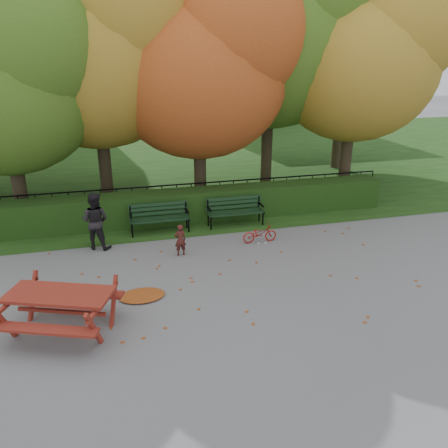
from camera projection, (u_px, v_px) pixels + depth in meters
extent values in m
plane|color=slate|center=(233.00, 282.00, 10.44)|extent=(90.00, 90.00, 0.00)
plane|color=black|center=(161.00, 159.00, 23.09)|extent=(90.00, 90.00, 0.00)
cube|color=#BAA694|center=(235.00, 45.00, 35.48)|extent=(9.00, 6.00, 12.00)
cube|color=black|center=(196.00, 205.00, 14.33)|extent=(13.00, 0.90, 1.00)
cube|color=black|center=(192.00, 209.00, 15.20)|extent=(14.00, 0.04, 0.04)
cube|color=black|center=(191.00, 184.00, 14.87)|extent=(14.00, 0.04, 0.04)
cylinder|color=black|center=(102.00, 205.00, 14.34)|extent=(0.03, 0.03, 1.00)
cylinder|color=black|center=(192.00, 198.00, 15.05)|extent=(0.03, 0.03, 1.00)
cylinder|color=black|center=(273.00, 191.00, 15.76)|extent=(0.03, 0.03, 1.00)
cylinder|color=black|center=(360.00, 185.00, 16.58)|extent=(0.03, 0.03, 1.00)
cylinder|color=black|center=(18.00, 182.00, 13.91)|extent=(0.44, 0.44, 2.62)
ellipsoid|color=#315817|center=(2.00, 90.00, 12.91)|extent=(5.60, 5.60, 5.04)
sphere|color=#315817|center=(27.00, 44.00, 12.06)|extent=(4.20, 4.20, 4.20)
cylinder|color=black|center=(105.00, 161.00, 15.54)|extent=(0.44, 0.44, 3.15)
ellipsoid|color=olive|center=(95.00, 60.00, 14.33)|extent=(6.40, 6.40, 5.76)
sphere|color=olive|center=(127.00, 10.00, 13.36)|extent=(4.80, 4.80, 4.80)
cylinder|color=black|center=(200.00, 165.00, 15.66)|extent=(0.44, 0.44, 2.80)
ellipsoid|color=#96390E|center=(198.00, 77.00, 14.59)|extent=(6.00, 6.00, 5.40)
sphere|color=#96390E|center=(235.00, 33.00, 13.67)|extent=(4.50, 4.50, 4.50)
cylinder|color=black|center=(267.00, 145.00, 17.42)|extent=(0.44, 0.44, 3.50)
ellipsoid|color=#315817|center=(270.00, 44.00, 16.07)|extent=(6.80, 6.80, 6.12)
cylinder|color=black|center=(346.00, 156.00, 16.79)|extent=(0.44, 0.44, 2.97)
ellipsoid|color=olive|center=(355.00, 68.00, 15.65)|extent=(5.80, 5.80, 5.22)
sphere|color=olive|center=(397.00, 27.00, 14.77)|extent=(4.35, 4.35, 4.35)
cylinder|color=black|center=(338.00, 135.00, 20.80)|extent=(0.44, 0.44, 3.15)
ellipsoid|color=#315817|center=(345.00, 59.00, 19.59)|extent=(6.00, 6.00, 5.40)
sphere|color=#315817|center=(379.00, 26.00, 18.68)|extent=(4.50, 4.50, 4.50)
cube|color=black|center=(161.00, 221.00, 13.07)|extent=(1.80, 0.12, 0.04)
cube|color=black|center=(160.00, 219.00, 13.23)|extent=(1.80, 0.12, 0.04)
cube|color=black|center=(159.00, 217.00, 13.39)|extent=(1.80, 0.12, 0.04)
cube|color=black|center=(159.00, 213.00, 13.43)|extent=(1.80, 0.05, 0.10)
cube|color=black|center=(158.00, 208.00, 13.38)|extent=(1.80, 0.05, 0.10)
cube|color=black|center=(158.00, 204.00, 13.33)|extent=(1.80, 0.05, 0.10)
cube|color=black|center=(131.00, 222.00, 13.04)|extent=(0.05, 0.55, 0.06)
cube|color=black|center=(130.00, 212.00, 13.20)|extent=(0.05, 0.05, 0.41)
cylinder|color=black|center=(132.00, 231.00, 12.94)|extent=(0.05, 0.05, 0.44)
cylinder|color=black|center=(132.00, 226.00, 13.27)|extent=(0.05, 0.05, 0.44)
cube|color=black|center=(131.00, 216.00, 12.98)|extent=(0.05, 0.45, 0.04)
cube|color=black|center=(187.00, 217.00, 13.44)|extent=(0.05, 0.55, 0.06)
cube|color=black|center=(186.00, 208.00, 13.60)|extent=(0.05, 0.05, 0.41)
cylinder|color=black|center=(189.00, 225.00, 13.34)|extent=(0.05, 0.05, 0.44)
cylinder|color=black|center=(187.00, 221.00, 13.67)|extent=(0.05, 0.05, 0.44)
cube|color=black|center=(187.00, 211.00, 13.38)|extent=(0.05, 0.45, 0.04)
cube|color=black|center=(237.00, 214.00, 13.63)|extent=(1.80, 0.12, 0.04)
cube|color=black|center=(236.00, 213.00, 13.79)|extent=(1.80, 0.12, 0.04)
cube|color=black|center=(234.00, 211.00, 13.96)|extent=(1.80, 0.12, 0.04)
cube|color=black|center=(233.00, 207.00, 14.00)|extent=(1.80, 0.05, 0.10)
cube|color=black|center=(234.00, 202.00, 13.95)|extent=(1.80, 0.05, 0.10)
cube|color=black|center=(234.00, 198.00, 13.90)|extent=(1.80, 0.05, 0.10)
cube|color=black|center=(210.00, 215.00, 13.60)|extent=(0.05, 0.55, 0.06)
cube|color=black|center=(208.00, 206.00, 13.76)|extent=(0.05, 0.05, 0.41)
cylinder|color=black|center=(211.00, 223.00, 13.51)|extent=(0.05, 0.05, 0.44)
cylinder|color=black|center=(208.00, 219.00, 13.84)|extent=(0.05, 0.05, 0.44)
cube|color=black|center=(209.00, 209.00, 13.55)|extent=(0.05, 0.45, 0.04)
cube|color=black|center=(261.00, 211.00, 14.00)|extent=(0.05, 0.55, 0.06)
cube|color=black|center=(259.00, 202.00, 14.17)|extent=(0.05, 0.05, 0.41)
cylinder|color=black|center=(263.00, 219.00, 13.91)|extent=(0.05, 0.05, 0.44)
cylinder|color=black|center=(259.00, 215.00, 14.24)|extent=(0.05, 0.05, 0.44)
cube|color=black|center=(261.00, 205.00, 13.95)|extent=(0.05, 0.45, 0.04)
cube|color=maroon|center=(59.00, 294.00, 8.29)|extent=(2.15, 1.50, 0.07)
cube|color=maroon|center=(44.00, 329.00, 7.79)|extent=(1.95, 0.99, 0.06)
cube|color=maroon|center=(76.00, 292.00, 9.02)|extent=(1.95, 0.99, 0.06)
cube|color=maroon|center=(5.00, 323.00, 8.06)|extent=(0.27, 0.56, 0.97)
cube|color=maroon|center=(33.00, 296.00, 8.98)|extent=(0.27, 0.56, 0.97)
cube|color=maroon|center=(17.00, 296.00, 8.41)|extent=(0.61, 1.41, 0.07)
cube|color=maroon|center=(94.00, 329.00, 7.86)|extent=(0.27, 0.56, 0.97)
cube|color=maroon|center=(114.00, 301.00, 8.79)|extent=(0.27, 0.56, 0.97)
cube|color=maroon|center=(103.00, 301.00, 8.22)|extent=(0.61, 1.41, 0.07)
cube|color=maroon|center=(62.00, 311.00, 8.42)|extent=(1.67, 0.71, 0.07)
ellipsoid|color=brown|center=(142.00, 295.00, 9.78)|extent=(1.12, 0.85, 0.07)
imported|color=#431915|center=(180.00, 240.00, 11.72)|extent=(0.35, 0.25, 0.88)
imported|color=black|center=(95.00, 221.00, 12.03)|extent=(0.97, 0.89, 1.63)
imported|color=#9D170E|center=(260.00, 234.00, 12.61)|extent=(1.01, 0.36, 0.53)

